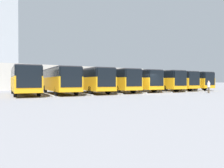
% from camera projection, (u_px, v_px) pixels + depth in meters
% --- Properties ---
extents(ground_plane, '(600.00, 600.00, 0.00)m').
position_uv_depth(ground_plane, '(150.00, 94.00, 27.65)').
color(ground_plane, gray).
extents(bus_0, '(3.88, 11.08, 3.13)m').
position_uv_depth(bus_0, '(185.00, 80.00, 39.90)').
color(bus_0, orange).
rests_on(bus_0, ground_plane).
extents(curb_divider_0, '(1.22, 7.49, 0.15)m').
position_uv_depth(curb_divider_0, '(185.00, 90.00, 37.48)').
color(curb_divider_0, '#9E9E99').
rests_on(curb_divider_0, ground_plane).
extents(bus_1, '(3.88, 11.08, 3.13)m').
position_uv_depth(bus_1, '(170.00, 80.00, 37.72)').
color(bus_1, orange).
rests_on(bus_1, ground_plane).
extents(curb_divider_1, '(1.22, 7.49, 0.15)m').
position_uv_depth(curb_divider_1, '(169.00, 90.00, 35.30)').
color(curb_divider_1, '#9E9E99').
rests_on(curb_divider_1, ground_plane).
extents(bus_2, '(3.88, 11.08, 3.13)m').
position_uv_depth(bus_2, '(156.00, 80.00, 34.96)').
color(bus_2, orange).
rests_on(bus_2, ground_plane).
extents(curb_divider_2, '(1.22, 7.49, 0.15)m').
position_uv_depth(curb_divider_2, '(155.00, 91.00, 32.54)').
color(curb_divider_2, '#9E9E99').
rests_on(curb_divider_2, ground_plane).
extents(bus_3, '(3.88, 11.08, 3.13)m').
position_uv_depth(bus_3, '(135.00, 80.00, 33.28)').
color(bus_3, orange).
rests_on(bus_3, ground_plane).
extents(curb_divider_3, '(1.22, 7.49, 0.15)m').
position_uv_depth(curb_divider_3, '(131.00, 92.00, 30.86)').
color(curb_divider_3, '#9E9E99').
rests_on(curb_divider_3, ground_plane).
extents(bus_4, '(3.88, 11.08, 3.13)m').
position_uv_depth(bus_4, '(114.00, 80.00, 30.89)').
color(bus_4, orange).
rests_on(bus_4, ground_plane).
extents(curb_divider_4, '(1.22, 7.49, 0.15)m').
position_uv_depth(curb_divider_4, '(108.00, 93.00, 28.47)').
color(curb_divider_4, '#9E9E99').
rests_on(curb_divider_4, ground_plane).
extents(bus_5, '(3.88, 11.08, 3.13)m').
position_uv_depth(bus_5, '(89.00, 80.00, 28.57)').
color(bus_5, orange).
rests_on(bus_5, ground_plane).
extents(curb_divider_5, '(1.22, 7.49, 0.15)m').
position_uv_depth(curb_divider_5, '(81.00, 94.00, 26.15)').
color(curb_divider_5, '#9E9E99').
rests_on(curb_divider_5, ground_plane).
extents(bus_6, '(3.88, 11.08, 3.13)m').
position_uv_depth(bus_6, '(59.00, 80.00, 26.63)').
color(bus_6, orange).
rests_on(bus_6, ground_plane).
extents(curb_divider_6, '(1.22, 7.49, 0.15)m').
position_uv_depth(curb_divider_6, '(47.00, 95.00, 24.21)').
color(curb_divider_6, '#9E9E99').
rests_on(curb_divider_6, ground_plane).
extents(bus_7, '(3.88, 11.08, 3.13)m').
position_uv_depth(bus_7, '(24.00, 80.00, 24.71)').
color(bus_7, orange).
rests_on(bus_7, ground_plane).
extents(pedestrian, '(0.50, 0.50, 1.63)m').
position_uv_depth(pedestrian, '(209.00, 86.00, 28.71)').
color(pedestrian, brown).
rests_on(pedestrian, ground_plane).
extents(station_building, '(34.03, 16.28, 4.67)m').
position_uv_depth(station_building, '(68.00, 78.00, 50.02)').
color(station_building, beige).
rests_on(station_building, ground_plane).
extents(office_tower, '(18.03, 18.03, 73.48)m').
position_uv_depth(office_tower, '(4.00, 37.00, 168.31)').
color(office_tower, '#ADB2B7').
rests_on(office_tower, ground_plane).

